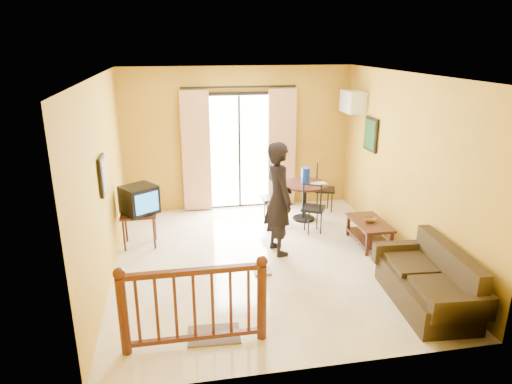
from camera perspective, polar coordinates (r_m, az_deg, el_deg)
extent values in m
plane|color=beige|center=(7.17, 0.92, -8.53)|extent=(5.00, 5.00, 0.00)
plane|color=white|center=(6.40, 1.05, 14.42)|extent=(5.00, 5.00, 0.00)
plane|color=#B78C23|center=(9.04, -2.16, 6.61)|extent=(4.50, 0.00, 4.50)
plane|color=#B78C23|center=(4.38, 7.49, -6.68)|extent=(4.50, 0.00, 4.50)
plane|color=#B78C23|center=(6.60, -18.54, 1.20)|extent=(0.00, 5.00, 5.00)
plane|color=#B78C23|center=(7.42, 18.31, 3.05)|extent=(0.00, 5.00, 5.00)
cube|color=black|center=(9.08, -2.13, 5.05)|extent=(1.34, 0.03, 2.34)
cube|color=white|center=(9.05, -2.10, 5.00)|extent=(1.20, 0.04, 2.20)
cube|color=black|center=(9.03, -2.08, 4.97)|extent=(0.04, 0.02, 2.20)
cube|color=beige|center=(8.91, -7.49, 4.97)|extent=(0.55, 0.08, 2.35)
cube|color=beige|center=(9.15, 3.24, 5.45)|extent=(0.55, 0.08, 2.35)
cylinder|color=black|center=(8.79, -2.15, 13.00)|extent=(2.20, 0.04, 0.04)
cube|color=black|center=(7.70, -14.47, -2.68)|extent=(0.57, 0.48, 0.04)
cylinder|color=black|center=(7.65, -16.17, -5.21)|extent=(0.04, 0.04, 0.55)
cylinder|color=black|center=(7.61, -12.60, -5.03)|extent=(0.04, 0.04, 0.55)
cylinder|color=black|center=(8.00, -15.94, -4.13)|extent=(0.04, 0.04, 0.55)
cylinder|color=black|center=(7.96, -12.53, -3.96)|extent=(0.04, 0.04, 0.55)
cube|color=black|center=(7.61, -14.39, -0.92)|extent=(0.68, 0.66, 0.46)
cube|color=#247DDD|center=(7.42, -13.47, -1.35)|extent=(0.35, 0.24, 0.33)
cube|color=black|center=(6.37, -18.64, 1.98)|extent=(0.04, 0.42, 0.52)
cube|color=#5F5A52|center=(6.36, -18.42, 1.99)|extent=(0.01, 0.34, 0.44)
cylinder|color=black|center=(8.55, 6.13, 0.96)|extent=(0.86, 0.86, 0.04)
cylinder|color=black|center=(8.66, 6.05, -1.24)|extent=(0.08, 0.08, 0.70)
cylinder|color=black|center=(8.78, 5.98, -3.29)|extent=(0.42, 0.42, 0.03)
cylinder|color=#122EAA|center=(8.51, 6.21, 2.05)|extent=(0.16, 0.16, 0.30)
cube|color=beige|center=(8.52, 7.84, 1.03)|extent=(0.31, 0.23, 0.02)
cube|color=white|center=(8.94, 12.00, 10.97)|extent=(0.30, 0.60, 0.40)
cube|color=gray|center=(8.89, 11.09, 10.99)|extent=(0.02, 0.56, 0.36)
cube|color=black|center=(8.48, 14.18, 7.00)|extent=(0.04, 0.50, 0.60)
cube|color=black|center=(8.47, 14.03, 7.00)|extent=(0.01, 0.42, 0.52)
cube|color=black|center=(7.79, 14.03, -3.72)|extent=(0.51, 0.91, 0.04)
cube|color=black|center=(7.89, 13.88, -5.50)|extent=(0.47, 0.87, 0.03)
cube|color=black|center=(7.44, 13.75, -6.37)|extent=(0.05, 0.05, 0.39)
cube|color=black|center=(7.61, 16.55, -6.05)|extent=(0.05, 0.05, 0.39)
cube|color=black|center=(8.12, 11.46, -4.05)|extent=(0.05, 0.05, 0.39)
cube|color=black|center=(8.28, 14.08, -3.82)|extent=(0.05, 0.05, 0.39)
imported|color=brown|center=(7.76, 14.07, -3.38)|extent=(0.22, 0.22, 0.06)
cube|color=#312513|center=(6.37, 20.39, -11.55)|extent=(0.86, 1.56, 0.38)
cube|color=#312513|center=(6.36, 22.94, -8.54)|extent=(0.27, 1.52, 0.52)
cube|color=#312513|center=(5.74, 24.35, -13.14)|extent=(0.76, 0.20, 0.28)
cube|color=#312513|center=(6.84, 17.50, -7.14)|extent=(0.76, 0.20, 0.28)
cube|color=#312513|center=(6.00, 21.81, -11.28)|extent=(0.56, 0.65, 0.09)
cube|color=#312513|center=(6.49, 18.78, -8.58)|extent=(0.56, 0.65, 0.09)
imported|color=black|center=(7.11, 2.83, -0.85)|extent=(0.55, 0.73, 1.81)
cylinder|color=#471E0F|center=(5.21, -16.25, -14.71)|extent=(0.11, 0.11, 0.92)
cylinder|color=#471E0F|center=(5.25, 0.73, -13.65)|extent=(0.11, 0.11, 0.92)
sphere|color=#471E0F|center=(4.96, -16.77, -9.75)|extent=(0.13, 0.13, 0.13)
sphere|color=#471E0F|center=(4.99, 0.75, -8.68)|extent=(0.13, 0.13, 0.13)
cube|color=#471E0F|center=(4.94, -7.94, -9.83)|extent=(1.55, 0.08, 0.06)
cube|color=#471E0F|center=(5.38, -7.54, -17.56)|extent=(1.55, 0.06, 0.05)
cube|color=#5B4F48|center=(5.55, -5.26, -17.35)|extent=(0.62, 0.43, 0.02)
cube|color=brown|center=(6.80, 0.21, -9.93)|extent=(0.11, 0.25, 0.03)
cube|color=brown|center=(6.83, 1.38, -9.83)|extent=(0.11, 0.25, 0.03)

